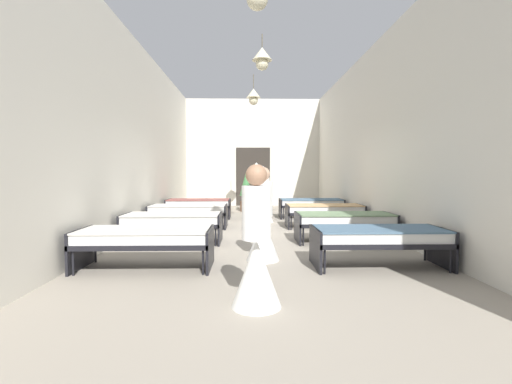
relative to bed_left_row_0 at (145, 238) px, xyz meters
name	(u,v)px	position (x,y,z in m)	size (l,w,h in m)	color
ground_plane	(258,236)	(1.70, 2.85, -0.49)	(6.09, 14.53, 0.10)	#9E9384
room_shell	(256,140)	(1.70, 4.11, 1.77)	(5.89, 14.13, 4.40)	silver
bed_left_row_0	(145,238)	(0.00, 0.00, 0.00)	(1.90, 0.84, 0.57)	black
bed_right_row_0	(379,237)	(3.39, 0.00, 0.00)	(1.90, 0.84, 0.57)	black
bed_left_row_1	(173,220)	(0.00, 1.90, 0.00)	(1.90, 0.84, 0.57)	black
bed_right_row_1	(344,220)	(3.39, 1.90, 0.00)	(1.90, 0.84, 0.57)	black
bed_left_row_2	(189,210)	(0.00, 3.80, 0.00)	(1.90, 0.84, 0.57)	black
bed_right_row_2	(324,210)	(3.39, 3.80, 0.00)	(1.90, 0.84, 0.57)	black
bed_left_row_3	(199,204)	(0.00, 5.70, 0.00)	(1.90, 0.84, 0.57)	black
bed_right_row_3	(311,203)	(3.39, 5.70, 0.00)	(1.90, 0.84, 0.57)	black
nurse_near_aisle	(256,256)	(1.56, -1.53, 0.09)	(0.52, 0.52, 1.49)	white
nurse_mid_aisle	(264,203)	(1.93, 4.78, 0.09)	(0.52, 0.52, 1.49)	white
nurse_far_aisle	(263,227)	(1.71, 0.43, 0.09)	(0.52, 0.52, 1.49)	white
potted_plant	(246,189)	(1.42, 7.56, 0.34)	(0.46, 0.46, 1.41)	brown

